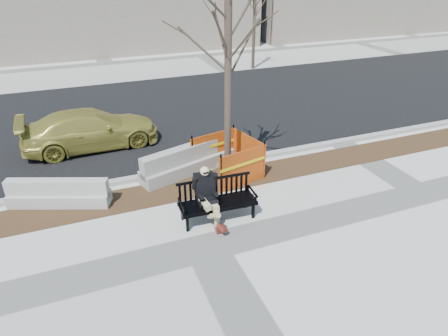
{
  "coord_description": "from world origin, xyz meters",
  "views": [
    {
      "loc": [
        -2.15,
        -6.56,
        5.65
      ],
      "look_at": [
        1.03,
        1.52,
        1.03
      ],
      "focal_mm": 31.69,
      "sensor_mm": 36.0,
      "label": 1
    }
  ],
  "objects_px": {
    "bench": "(218,219)",
    "jersey_barrier_right": "(189,172)",
    "seated_man": "(207,219)",
    "jersey_barrier_left": "(61,204)",
    "sedan": "(94,147)",
    "tree_fence": "(228,175)"
  },
  "relations": [
    {
      "from": "bench",
      "to": "jersey_barrier_right",
      "type": "xyz_separation_m",
      "value": [
        0.05,
        2.56,
        0.0
      ]
    },
    {
      "from": "seated_man",
      "to": "jersey_barrier_left",
      "type": "bearing_deg",
      "value": 151.07
    },
    {
      "from": "seated_man",
      "to": "sedan",
      "type": "bearing_deg",
      "value": 114.39
    },
    {
      "from": "jersey_barrier_right",
      "to": "bench",
      "type": "bearing_deg",
      "value": -108.56
    },
    {
      "from": "bench",
      "to": "seated_man",
      "type": "relative_size",
      "value": 1.37
    },
    {
      "from": "tree_fence",
      "to": "sedan",
      "type": "bearing_deg",
      "value": 134.76
    },
    {
      "from": "seated_man",
      "to": "jersey_barrier_left",
      "type": "relative_size",
      "value": 0.54
    },
    {
      "from": "bench",
      "to": "seated_man",
      "type": "height_order",
      "value": "seated_man"
    },
    {
      "from": "seated_man",
      "to": "jersey_barrier_right",
      "type": "relative_size",
      "value": 0.46
    },
    {
      "from": "seated_man",
      "to": "tree_fence",
      "type": "height_order",
      "value": "tree_fence"
    },
    {
      "from": "bench",
      "to": "tree_fence",
      "type": "xyz_separation_m",
      "value": [
        1.05,
        1.96,
        0.0
      ]
    },
    {
      "from": "seated_man",
      "to": "jersey_barrier_left",
      "type": "distance_m",
      "value": 3.88
    },
    {
      "from": "seated_man",
      "to": "sedan",
      "type": "xyz_separation_m",
      "value": [
        -2.18,
        5.41,
        0.0
      ]
    },
    {
      "from": "seated_man",
      "to": "sedan",
      "type": "distance_m",
      "value": 5.83
    },
    {
      "from": "seated_man",
      "to": "jersey_barrier_left",
      "type": "xyz_separation_m",
      "value": [
        -3.31,
        2.02,
        0.0
      ]
    },
    {
      "from": "bench",
      "to": "jersey_barrier_left",
      "type": "height_order",
      "value": "bench"
    },
    {
      "from": "sedan",
      "to": "jersey_barrier_left",
      "type": "relative_size",
      "value": 1.71
    },
    {
      "from": "seated_man",
      "to": "sedan",
      "type": "height_order",
      "value": "seated_man"
    },
    {
      "from": "jersey_barrier_right",
      "to": "tree_fence",
      "type": "bearing_deg",
      "value": -48.61
    },
    {
      "from": "sedan",
      "to": "seated_man",
      "type": "bearing_deg",
      "value": -160.67
    },
    {
      "from": "tree_fence",
      "to": "jersey_barrier_left",
      "type": "bearing_deg",
      "value": 178.48
    },
    {
      "from": "seated_man",
      "to": "jersey_barrier_right",
      "type": "height_order",
      "value": "seated_man"
    }
  ]
}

